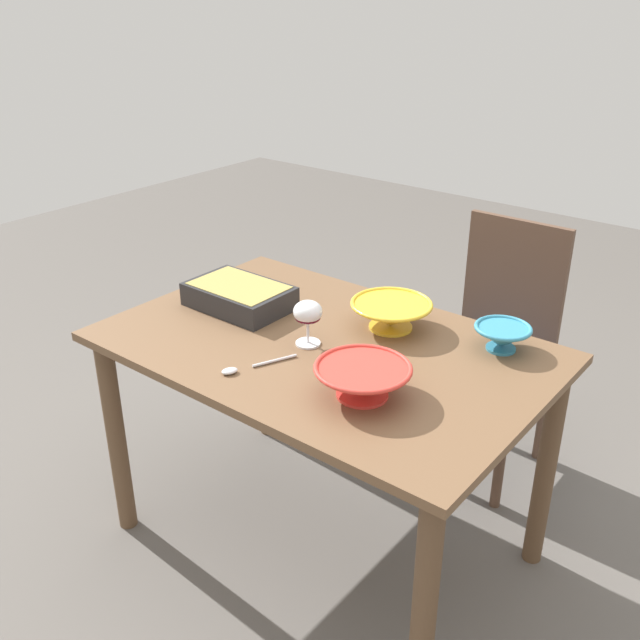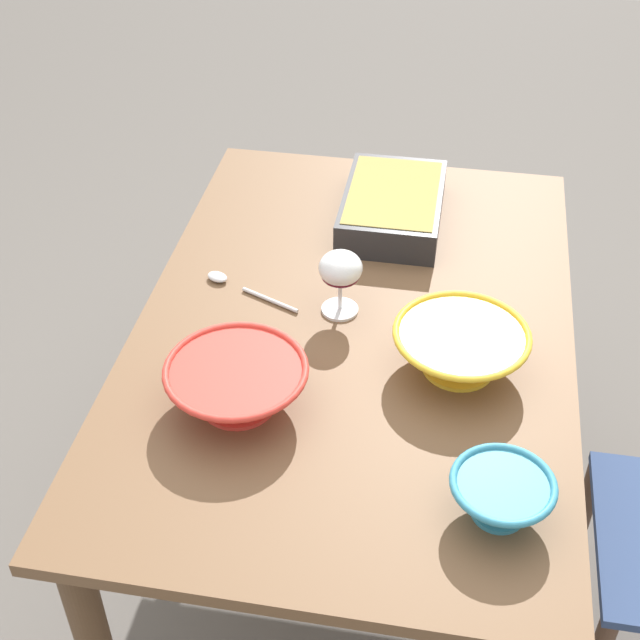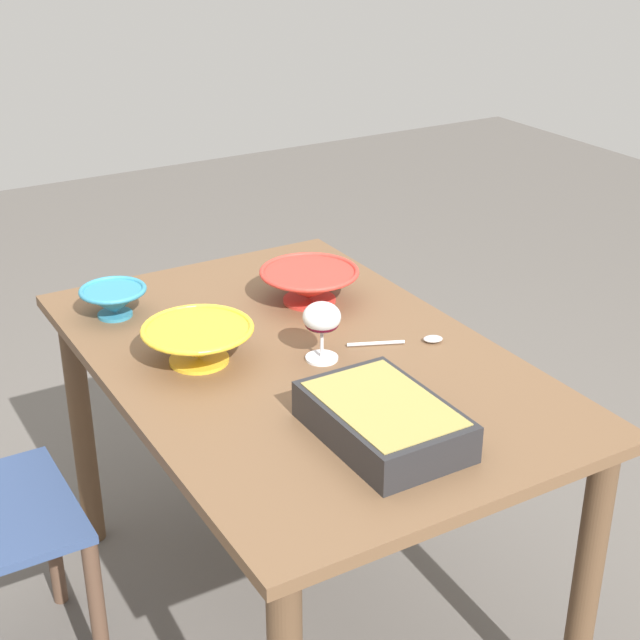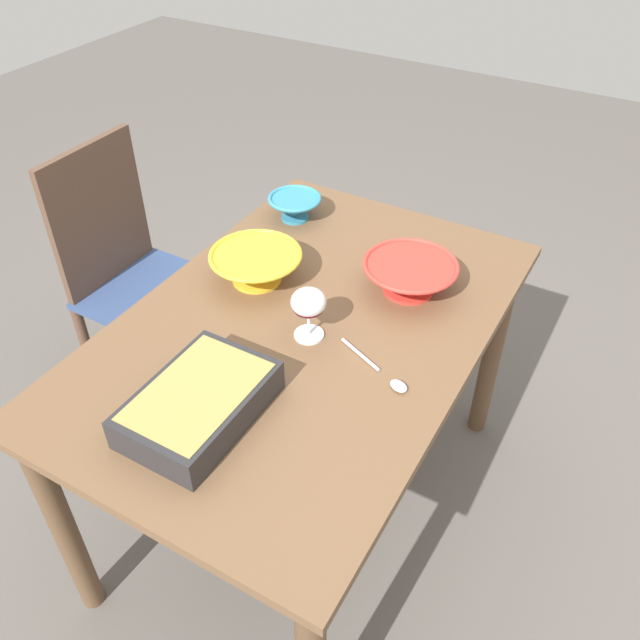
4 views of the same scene
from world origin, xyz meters
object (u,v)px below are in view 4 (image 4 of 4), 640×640
object	(u,v)px
dining_table	(305,357)
serving_bowl	(256,265)
small_bowl	(410,275)
mixing_bowl	(295,206)
chair	(134,273)
casserole_dish	(199,402)
serving_spoon	(386,376)
wine_glass	(309,305)

from	to	relation	value
dining_table	serving_bowl	bearing A→B (deg)	65.25
small_bowl	serving_bowl	bearing A→B (deg)	113.28
mixing_bowl	chair	bearing A→B (deg)	114.85
mixing_bowl	small_bowl	bearing A→B (deg)	-109.92
dining_table	serving_bowl	size ratio (longest dim) A/B	5.16
casserole_dish	serving_spoon	size ratio (longest dim) A/B	1.54
dining_table	wine_glass	bearing A→B (deg)	-134.82
chair	casserole_dish	xyz separation A→B (m)	(-0.55, -0.74, 0.28)
serving_spoon	small_bowl	bearing A→B (deg)	15.61
casserole_dish	mixing_bowl	distance (m)	0.82
small_bowl	serving_spoon	bearing A→B (deg)	-164.39
chair	serving_spoon	size ratio (longest dim) A/B	4.42
chair	small_bowl	world-z (taller)	chair
chair	mixing_bowl	world-z (taller)	chair
casserole_dish	serving_bowl	world-z (taller)	serving_bowl
dining_table	mixing_bowl	distance (m)	0.52
chair	serving_spoon	bearing A→B (deg)	-103.92
casserole_dish	serving_spoon	distance (m)	0.41
casserole_dish	serving_spoon	xyz separation A→B (m)	(0.29, -0.29, -0.03)
dining_table	chair	xyz separation A→B (m)	(0.18, 0.77, -0.13)
casserole_dish	small_bowl	bearing A→B (deg)	-17.61
serving_bowl	casserole_dish	bearing A→B (deg)	-159.60
wine_glass	mixing_bowl	distance (m)	0.55
chair	small_bowl	size ratio (longest dim) A/B	3.74
wine_glass	serving_bowl	bearing A→B (deg)	61.74
mixing_bowl	small_bowl	distance (m)	0.47
chair	small_bowl	bearing A→B (deg)	-85.88
serving_bowl	serving_spoon	world-z (taller)	serving_bowl
casserole_dish	small_bowl	size ratio (longest dim) A/B	1.30
serving_bowl	chair	bearing A→B (deg)	81.06
wine_glass	casserole_dish	distance (m)	0.34
mixing_bowl	serving_bowl	distance (m)	0.33
chair	serving_spoon	world-z (taller)	chair
serving_bowl	serving_spoon	bearing A→B (deg)	-109.85
chair	small_bowl	xyz separation A→B (m)	(0.07, -0.94, 0.28)
wine_glass	serving_bowl	distance (m)	0.27
small_bowl	serving_bowl	size ratio (longest dim) A/B	1.01
chair	wine_glass	size ratio (longest dim) A/B	6.85
dining_table	mixing_bowl	size ratio (longest dim) A/B	7.85
dining_table	casserole_dish	distance (m)	0.40
mixing_bowl	serving_spoon	bearing A→B (deg)	-132.13
casserole_dish	serving_bowl	xyz separation A→B (m)	(0.46, 0.17, 0.01)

